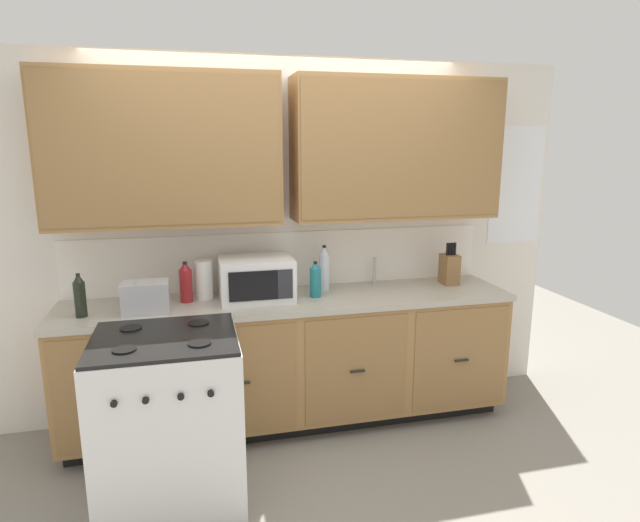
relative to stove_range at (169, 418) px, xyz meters
The scene contains 13 objects.
ground_plane 0.98m from the stove_range, 22.46° to the left, with size 8.00×8.00×0.00m, color gray.
wall_unit 1.66m from the stove_range, 45.93° to the left, with size 4.19×0.40×2.51m.
counter_run 1.02m from the stove_range, 38.14° to the left, with size 3.02×0.64×0.92m.
stove_range is the anchor object (origin of this frame).
microwave 1.05m from the stove_range, 49.05° to the left, with size 0.48×0.37×0.28m.
toaster 0.77m from the stove_range, 103.11° to the left, with size 0.28×0.18×0.19m.
knife_block 2.20m from the stove_range, 19.67° to the left, with size 0.11×0.14×0.31m.
sink_faucet 1.77m from the stove_range, 29.89° to the left, with size 0.02×0.02×0.20m, color #B2B5BA.
paper_towel_roll 0.97m from the stove_range, 72.73° to the left, with size 0.12×0.12×0.26m, color white.
bottle_clear 1.44m from the stove_range, 35.88° to the left, with size 0.07×0.07×0.32m.
bottle_teal 1.28m from the stove_range, 32.70° to the left, with size 0.08×0.08×0.24m.
bottle_red 0.92m from the stove_range, 80.69° to the left, with size 0.08×0.08×0.27m.
bottle_dark 0.93m from the stove_range, 133.07° to the left, with size 0.07×0.07×0.27m.
Camera 1 is at (-0.62, -3.09, 1.93)m, focal length 29.85 mm.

